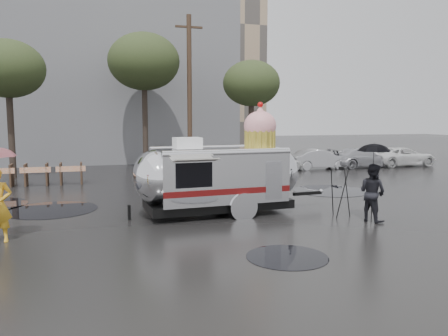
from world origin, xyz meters
name	(u,v)px	position (x,y,z in m)	size (l,w,h in m)	color
ground	(210,229)	(0.00, 0.00, 0.00)	(120.00, 120.00, 0.00)	black
puddles	(137,207)	(-1.66, 3.66, 0.01)	(16.71, 10.86, 0.01)	black
grey_building	(77,73)	(-4.00, 24.00, 6.50)	(22.00, 12.00, 13.00)	slate
utility_pole	(189,91)	(2.50, 14.00, 4.62)	(1.60, 0.28, 9.00)	#473323
tree_left	(8,69)	(-7.00, 13.00, 5.48)	(3.64, 3.64, 6.95)	#382D26
tree_mid	(144,62)	(0.00, 15.00, 6.34)	(4.20, 4.20, 8.03)	#382D26
tree_right	(251,84)	(6.00, 13.00, 5.06)	(3.36, 3.36, 6.42)	#382D26
barricade_row	(37,174)	(-5.55, 9.96, 0.52)	(4.30, 0.80, 1.00)	#473323
parked_cars	(345,157)	(11.78, 12.00, 0.72)	(13.20, 1.90, 1.50)	silver
airstream_trailer	(221,174)	(0.85, 1.91, 1.28)	(6.80, 2.80, 3.66)	silver
person_right	(372,193)	(4.85, -0.47, 0.86)	(0.83, 0.46, 1.72)	black
umbrella_black	(374,156)	(4.85, -0.47, 1.95)	(1.18, 1.18, 2.36)	black
tripod	(341,186)	(4.30, 0.38, 0.94)	(0.61, 0.64, 1.58)	black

